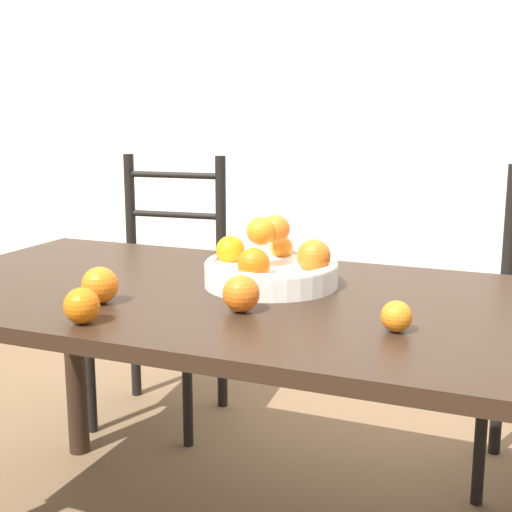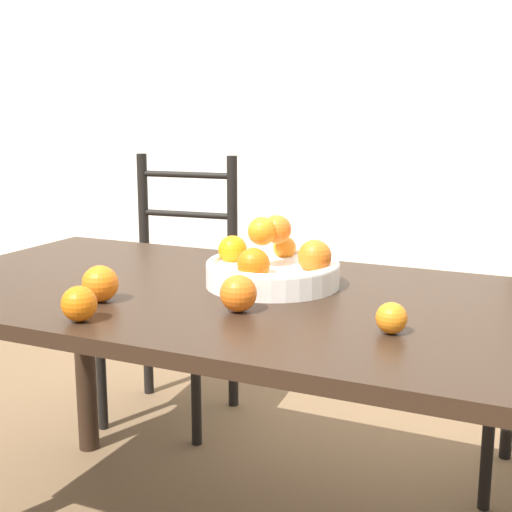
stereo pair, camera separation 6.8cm
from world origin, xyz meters
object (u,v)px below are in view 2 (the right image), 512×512
Objects in this scene: orange_loose_3 at (238,293)px; chair_left at (173,297)px; orange_loose_2 at (79,304)px; fruit_bowl at (273,266)px; orange_loose_1 at (391,318)px; orange_loose_0 at (100,284)px.

orange_loose_3 is 1.20m from chair_left.
fruit_bowl is at bearing 61.10° from orange_loose_2.
chair_left reaches higher than fruit_bowl.
chair_left is at bearing 136.55° from fruit_bowl.
orange_loose_1 is 0.64m from orange_loose_2.
fruit_bowl reaches higher than orange_loose_1.
orange_loose_0 is 1.03× the size of orange_loose_3.
chair_left is (-0.72, 0.90, -0.31)m from orange_loose_3.
orange_loose_0 is at bearing -169.83° from orange_loose_3.
orange_loose_3 is (-0.34, 0.01, 0.01)m from orange_loose_1.
orange_loose_0 is at bearing -176.00° from orange_loose_1.
orange_loose_2 is at bearing -69.07° from orange_loose_0.
orange_loose_1 is at bearing -1.96° from orange_loose_3.
orange_loose_1 is at bearing -46.15° from chair_left.
fruit_bowl is 4.09× the size of orange_loose_3.
orange_loose_2 reaches higher than orange_loose_1.
chair_left is (-0.70, 0.66, -0.32)m from fruit_bowl.
orange_loose_2 is at bearing -73.09° from chair_left.
orange_loose_0 is (-0.30, -0.30, -0.01)m from fruit_bowl.
fruit_bowl reaches higher than orange_loose_0.
chair_left is at bearing 139.30° from orange_loose_1.
fruit_bowl reaches higher than orange_loose_3.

